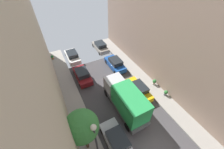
# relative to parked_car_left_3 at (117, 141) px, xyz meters

# --- Properties ---
(sidewalk_right) EXTENTS (2.00, 44.00, 0.15)m
(sidewalk_right) POSITION_rel_parked_car_left_3_xyz_m (7.70, -2.55, -0.64)
(sidewalk_right) COLOR gray
(sidewalk_right) RESTS_ON ground
(parked_car_left_3) EXTENTS (1.78, 4.20, 1.57)m
(parked_car_left_3) POSITION_rel_parked_car_left_3_xyz_m (0.00, 0.00, 0.00)
(parked_car_left_3) COLOR silver
(parked_car_left_3) RESTS_ON ground
(parked_car_left_4) EXTENTS (1.78, 4.20, 1.57)m
(parked_car_left_4) POSITION_rel_parked_car_left_3_xyz_m (0.00, 10.16, 0.00)
(parked_car_left_4) COLOR maroon
(parked_car_left_4) RESTS_ON ground
(parked_car_left_5) EXTENTS (1.78, 4.20, 1.57)m
(parked_car_left_5) POSITION_rel_parked_car_left_3_xyz_m (0.00, 15.43, 0.00)
(parked_car_left_5) COLOR white
(parked_car_left_5) RESTS_ON ground
(parked_car_right_1) EXTENTS (1.78, 4.20, 1.57)m
(parked_car_right_1) POSITION_rel_parked_car_left_3_xyz_m (5.40, 4.26, 0.00)
(parked_car_right_1) COLOR gold
(parked_car_right_1) RESTS_ON ground
(parked_car_right_2) EXTENTS (1.78, 4.20, 1.57)m
(parked_car_right_2) POSITION_rel_parked_car_left_3_xyz_m (5.40, 10.34, 0.00)
(parked_car_right_2) COLOR #194799
(parked_car_right_2) RESTS_ON ground
(parked_car_right_3) EXTENTS (1.78, 4.20, 1.57)m
(parked_car_right_3) POSITION_rel_parked_car_left_3_xyz_m (5.40, 16.12, 0.00)
(parked_car_right_3) COLOR gray
(parked_car_right_3) RESTS_ON ground
(delivery_truck) EXTENTS (2.26, 6.60, 3.38)m
(delivery_truck) POSITION_rel_parked_car_left_3_xyz_m (2.70, 2.98, 1.07)
(delivery_truck) COLOR #4C4C51
(delivery_truck) RESTS_ON ground
(street_tree_0) EXTENTS (2.65, 2.65, 5.17)m
(street_tree_0) POSITION_rel_parked_car_left_3_xyz_m (-2.54, 1.02, 3.25)
(street_tree_0) COLOR brown
(street_tree_0) RESTS_ON sidewalk_left
(potted_plant_0) EXTENTS (0.56, 0.56, 0.92)m
(potted_plant_0) POSITION_rel_parked_car_left_3_xyz_m (-2.83, 3.70, -0.07)
(potted_plant_0) COLOR brown
(potted_plant_0) RESTS_ON sidewalk_left
(potted_plant_2) EXTENTS (0.51, 0.51, 0.85)m
(potted_plant_2) POSITION_rel_parked_car_left_3_xyz_m (8.26, 4.46, -0.08)
(potted_plant_2) COLOR #B2A899
(potted_plant_2) RESTS_ON sidewalk_right
(potted_plant_3) EXTENTS (0.47, 0.47, 0.76)m
(potted_plant_3) POSITION_rel_parked_car_left_3_xyz_m (8.29, 2.33, -0.15)
(potted_plant_3) COLOR slate
(potted_plant_3) RESTS_ON sidewalk_right
(potted_plant_5) EXTENTS (0.46, 0.46, 0.70)m
(potted_plant_5) POSITION_rel_parked_car_left_3_xyz_m (-3.05, 17.05, -0.20)
(potted_plant_5) COLOR brown
(potted_plant_5) RESTS_ON sidewalk_left
(lamp_post) EXTENTS (0.44, 0.44, 5.13)m
(lamp_post) POSITION_rel_parked_car_left_3_xyz_m (-1.90, -0.00, 2.84)
(lamp_post) COLOR #333338
(lamp_post) RESTS_ON sidewalk_left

